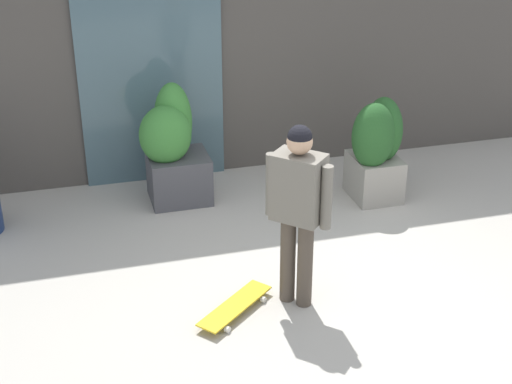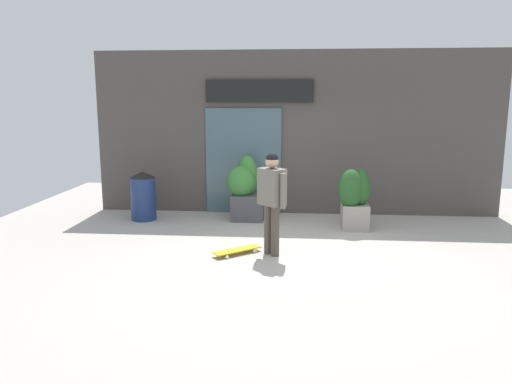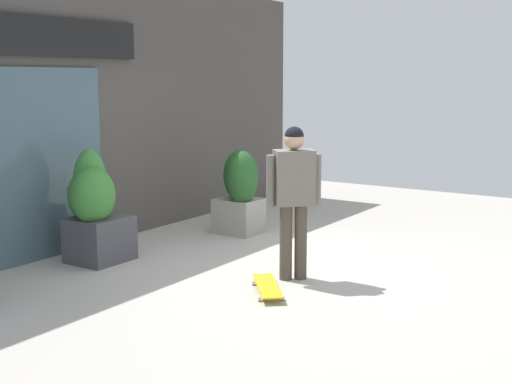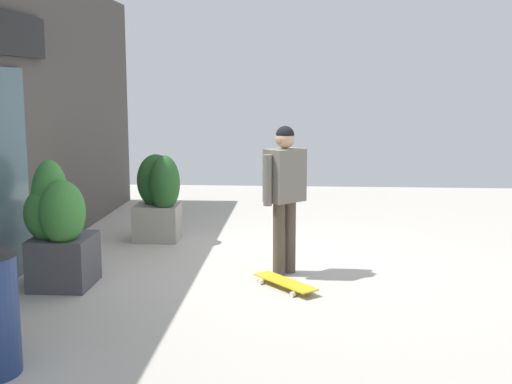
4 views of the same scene
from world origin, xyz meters
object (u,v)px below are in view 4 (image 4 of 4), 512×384
planter_box_left (58,227)px  planter_box_right (159,196)px  skateboarder (285,185)px  skateboard (285,282)px

planter_box_left → planter_box_right: (2.11, -0.57, -0.03)m
skateboarder → skateboard: 1.05m
planter_box_left → skateboarder: bearing=-73.9°
skateboard → planter_box_left: planter_box_left is taller
planter_box_right → skateboarder: bearing=-131.1°
skateboard → planter_box_left: bearing=-127.1°
skateboarder → planter_box_left: 2.36m
skateboarder → planter_box_left: skateboarder is taller
skateboarder → planter_box_left: (-0.65, 2.25, -0.34)m
skateboarder → planter_box_right: size_ratio=1.41×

